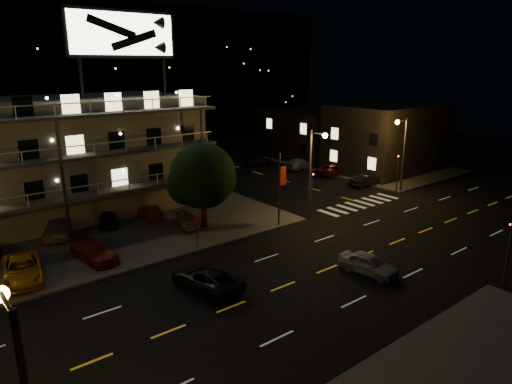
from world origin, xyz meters
TOP-DOWN VIEW (x-y plane):
  - ground at (0.00, 0.00)m, footprint 140.00×140.00m
  - curb_nw at (-14.00, 20.00)m, footprint 44.00×24.00m
  - curb_ne at (30.00, 20.00)m, footprint 16.00×24.00m
  - motel at (-9.94, 23.88)m, footprint 28.00×13.80m
  - side_bldg_front at (29.99, 16.00)m, footprint 14.06×10.00m
  - side_bldg_back at (29.99, 28.00)m, footprint 14.06×12.00m
  - streetlight_nc at (8.50, 7.94)m, footprint 0.44×1.92m
  - streetlight_ne at (22.14, 8.30)m, footprint 1.92×0.44m
  - signal_nw at (9.00, 8.50)m, footprint 0.20×0.27m
  - signal_sw at (9.00, -8.50)m, footprint 0.20×0.27m
  - signal_ne at (22.00, 8.50)m, footprint 0.27×0.20m
  - banner_north at (5.09, 8.40)m, footprint 0.83×0.16m
  - stop_sign at (-3.00, 8.57)m, footprint 0.91×0.11m
  - tree at (-0.23, 12.05)m, footprint 5.69×5.48m
  - lot_car_2 at (-14.53, 10.89)m, footprint 3.24×5.42m
  - lot_car_3 at (-9.89, 11.08)m, footprint 2.42×4.81m
  - lot_car_4 at (-1.36, 12.91)m, footprint 2.31×3.94m
  - lot_car_7 at (-10.47, 17.50)m, footprint 3.47×5.25m
  - lot_car_8 at (-6.45, 17.42)m, footprint 2.63×4.11m
  - lot_car_9 at (-2.95, 16.69)m, footprint 1.64×3.81m
  - side_car_0 at (21.54, 12.29)m, footprint 4.05×1.73m
  - side_car_1 at (22.82, 18.29)m, footprint 4.70×2.17m
  - side_car_2 at (21.90, 23.48)m, footprint 4.79×2.37m
  - side_car_3 at (18.94, 28.79)m, footprint 4.19×2.06m
  - road_car_east at (3.64, -2.16)m, footprint 2.15×4.22m
  - road_car_west at (-5.91, 2.69)m, footprint 3.21×5.40m

SIDE VIEW (x-z plane):
  - ground at x=0.00m, z-range 0.00..0.00m
  - curb_nw at x=-14.00m, z-range 0.00..0.15m
  - curb_ne at x=30.00m, z-range 0.00..0.15m
  - side_car_0 at x=21.54m, z-range 0.00..1.30m
  - side_car_1 at x=22.82m, z-range 0.00..1.30m
  - side_car_2 at x=21.90m, z-range 0.00..1.34m
  - side_car_3 at x=18.94m, z-range 0.00..1.37m
  - road_car_east at x=3.64m, z-range 0.00..1.38m
  - road_car_west at x=-5.91m, z-range 0.00..1.41m
  - lot_car_9 at x=-2.95m, z-range 0.15..1.37m
  - lot_car_4 at x=-1.36m, z-range 0.15..1.41m
  - lot_car_8 at x=-6.45m, z-range 0.15..1.45m
  - lot_car_3 at x=-9.89m, z-range 0.15..1.49m
  - lot_car_2 at x=-14.53m, z-range 0.15..1.56m
  - lot_car_7 at x=-10.47m, z-range 0.15..1.56m
  - stop_sign at x=-3.00m, z-range 0.41..3.01m
  - signal_nw at x=9.00m, z-range 0.27..4.87m
  - signal_sw at x=9.00m, z-range 0.27..4.87m
  - signal_ne at x=22.00m, z-range 0.27..4.87m
  - banner_north at x=5.09m, z-range 0.23..6.63m
  - side_bldg_back at x=29.99m, z-range 0.00..7.00m
  - side_bldg_front at x=29.99m, z-range 0.00..8.50m
  - tree at x=-0.23m, z-range 0.82..7.99m
  - streetlight_nc at x=8.50m, z-range 0.96..8.96m
  - streetlight_ne at x=22.14m, z-range 0.96..8.96m
  - motel at x=-9.94m, z-range -3.71..14.39m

